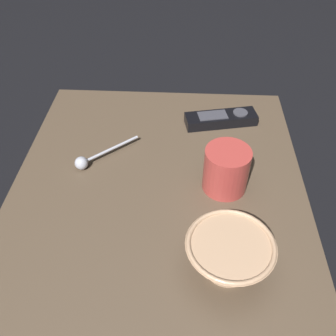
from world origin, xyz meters
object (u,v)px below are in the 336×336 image
object	(u,v)px
cereal_bowl	(229,254)
coffee_mug	(226,170)
teaspoon	(87,160)
tv_remote_near	(221,119)

from	to	relation	value
cereal_bowl	coffee_mug	world-z (taller)	coffee_mug
cereal_bowl	teaspoon	distance (m)	0.35
teaspoon	tv_remote_near	bearing A→B (deg)	-150.26
coffee_mug	teaspoon	bearing A→B (deg)	-9.51
tv_remote_near	coffee_mug	bearing A→B (deg)	89.06
coffee_mug	tv_remote_near	world-z (taller)	coffee_mug
cereal_bowl	tv_remote_near	world-z (taller)	cereal_bowl
coffee_mug	tv_remote_near	bearing A→B (deg)	-90.94
coffee_mug	teaspoon	size ratio (longest dim) A/B	0.74
cereal_bowl	coffee_mug	distance (m)	0.18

